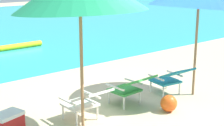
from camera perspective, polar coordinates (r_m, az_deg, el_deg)
The scene contains 7 objects.
ground_plane at distance 9.82m, azimuth -12.72°, elevation -0.30°, with size 40.00×40.00×0.00m, color #CCB78E.
swim_buoy at distance 12.02m, azimuth -15.16°, elevation 2.79°, with size 0.18×0.18×1.60m, color yellow.
lounge_chair_left at distance 5.85m, azimuth -4.41°, elevation -6.24°, with size 0.56×0.89×0.68m.
lounge_chair_center at distance 6.56m, azimuth 3.17°, elevation -3.88°, with size 0.58×0.90×0.68m.
lounge_chair_right at distance 7.19m, azimuth 9.82°, elevation -2.38°, with size 0.65×0.94×0.68m.
beach_ball at distance 6.47m, azimuth 9.45°, elevation -6.65°, with size 0.32×0.32×0.32m, color #EA5619.
cooler_box at distance 5.86m, azimuth -16.95°, elevation -9.40°, with size 0.54×0.44×0.32m.
Camera 1 is at (-4.21, -4.51, 2.51)m, focal length 54.75 mm.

